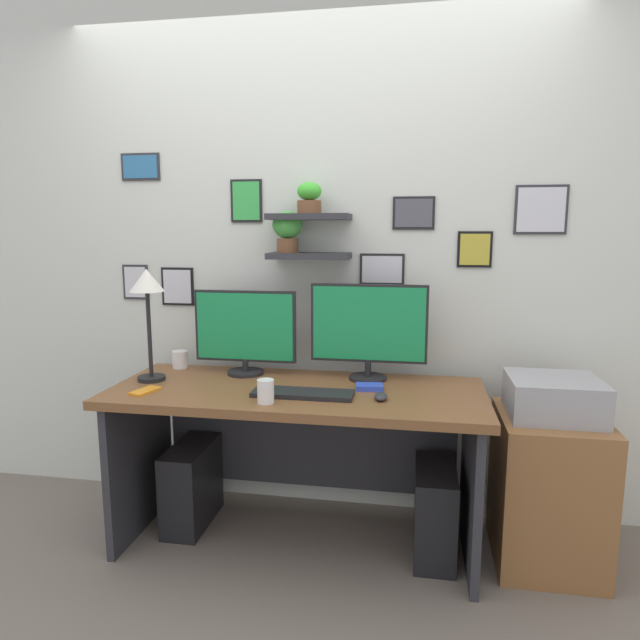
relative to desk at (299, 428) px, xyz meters
name	(u,v)px	position (x,y,z in m)	size (l,w,h in m)	color
ground_plane	(298,541)	(0.00, -0.06, -0.54)	(8.00, 8.00, 0.00)	#70665B
back_wall_assembly	(314,251)	(0.00, 0.38, 0.81)	(4.40, 0.24, 2.70)	silver
desk	(299,428)	(0.00, 0.00, 0.00)	(1.69, 0.68, 0.75)	brown
monitor_left	(245,331)	(-0.31, 0.16, 0.42)	(0.51, 0.18, 0.42)	black
monitor_right	(369,328)	(0.31, 0.16, 0.46)	(0.55, 0.18, 0.46)	black
keyboard	(303,393)	(0.05, -0.16, 0.22)	(0.44, 0.14, 0.02)	black
computer_mouse	(381,397)	(0.39, -0.16, 0.22)	(0.06, 0.09, 0.03)	#2D2D33
desk_lamp	(147,293)	(-0.71, -0.04, 0.63)	(0.16, 0.16, 0.53)	black
cell_phone	(145,391)	(-0.65, -0.22, 0.21)	(0.07, 0.14, 0.01)	orange
coffee_mug	(180,359)	(-0.68, 0.21, 0.25)	(0.08, 0.08, 0.09)	white
pen_cup	(266,391)	(-0.08, -0.28, 0.26)	(0.07, 0.07, 0.10)	white
scissors_tray	(369,387)	(0.33, -0.01, 0.22)	(0.12, 0.08, 0.02)	blue
drawer_cabinet	(547,489)	(1.12, 0.00, -0.21)	(0.44, 0.50, 0.67)	brown
printer	(554,397)	(1.12, 0.00, 0.21)	(0.38, 0.34, 0.17)	#9E9EA3
computer_tower_left	(192,484)	(-0.56, 0.02, -0.34)	(0.18, 0.40, 0.41)	black
computer_tower_right	(435,511)	(0.63, -0.04, -0.34)	(0.18, 0.40, 0.41)	black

